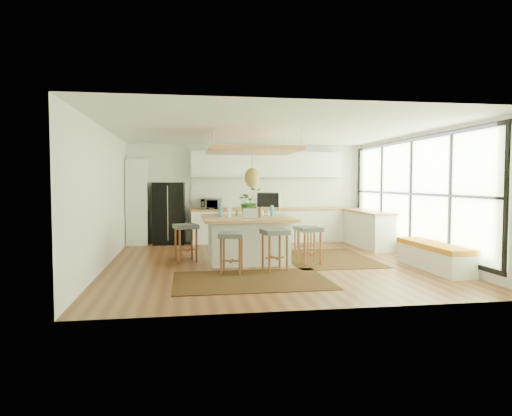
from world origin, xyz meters
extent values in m
plane|color=brown|center=(0.00, 0.00, 0.00)|extent=(7.00, 7.00, 0.00)
plane|color=white|center=(0.00, 0.00, 2.70)|extent=(7.00, 7.00, 0.00)
plane|color=white|center=(0.00, 3.50, 1.35)|extent=(6.50, 0.00, 6.50)
plane|color=white|center=(0.00, -3.50, 1.35)|extent=(6.50, 0.00, 6.50)
plane|color=white|center=(-3.25, 0.00, 1.35)|extent=(0.00, 7.00, 7.00)
plane|color=white|center=(3.25, 0.00, 1.35)|extent=(0.00, 7.00, 7.00)
cube|color=white|center=(-2.95, 3.18, 1.12)|extent=(0.55, 0.60, 2.25)
cube|color=white|center=(0.55, 3.18, 0.44)|extent=(4.20, 0.60, 0.88)
cube|color=#A9693C|center=(0.55, 3.18, 0.90)|extent=(4.24, 0.64, 0.05)
cube|color=white|center=(0.55, 3.48, 1.35)|extent=(4.20, 0.02, 0.80)
cube|color=white|center=(0.55, 3.32, 2.15)|extent=(4.20, 0.34, 0.70)
cube|color=white|center=(2.93, 2.00, 0.44)|extent=(0.60, 2.50, 0.88)
cube|color=#A9693C|center=(2.93, 2.00, 0.90)|extent=(0.64, 2.54, 0.05)
cube|color=black|center=(-0.62, -1.64, 0.01)|extent=(2.60, 1.80, 0.01)
cube|color=black|center=(1.34, 0.31, 0.01)|extent=(1.80, 2.60, 0.01)
imported|color=#A5A5AA|center=(-1.01, 3.20, 1.10)|extent=(0.56, 0.39, 0.35)
imported|color=#1E4C19|center=(-0.30, 0.86, 1.16)|extent=(0.69, 0.73, 0.47)
imported|color=silver|center=(-0.99, 0.82, 0.96)|extent=(0.26, 0.26, 0.05)
cylinder|color=#31A6C5|center=(-0.97, 0.42, 1.03)|extent=(0.07, 0.07, 0.19)
cylinder|color=white|center=(-0.82, 0.17, 1.03)|extent=(0.07, 0.07, 0.19)
cylinder|color=brown|center=(-0.17, 0.02, 1.03)|extent=(0.07, 0.07, 0.19)
cylinder|color=silver|center=(-0.07, 0.37, 1.03)|extent=(0.07, 0.07, 0.19)
cylinder|color=#51875C|center=(-0.62, 0.57, 1.03)|extent=(0.07, 0.07, 0.19)
cylinder|color=#31A6C5|center=(0.08, 0.22, 1.03)|extent=(0.07, 0.07, 0.19)
camera|label=1|loc=(-1.71, -9.08, 1.65)|focal=31.74mm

